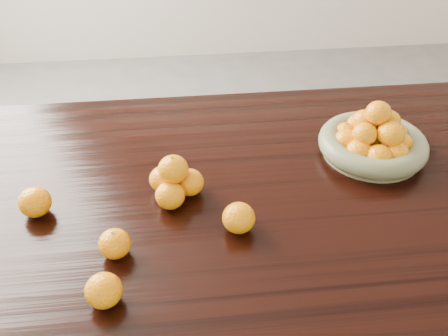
{
  "coord_description": "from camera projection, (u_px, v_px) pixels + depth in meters",
  "views": [
    {
      "loc": [
        -0.1,
        -0.99,
        1.56
      ],
      "look_at": [
        0.01,
        -0.02,
        0.83
      ],
      "focal_mm": 40.0,
      "sensor_mm": 36.0,
      "label": 1
    }
  ],
  "objects": [
    {
      "name": "orange_pyramid",
      "position": [
        174.0,
        181.0,
        1.23
      ],
      "size": [
        0.14,
        0.14,
        0.12
      ],
      "rotation": [
        0.0,
        0.0,
        -0.3
      ],
      "color": "#FF9D07",
      "rests_on": "dining_table"
    },
    {
      "name": "fruit_bowl",
      "position": [
        374.0,
        141.0,
        1.38
      ],
      "size": [
        0.3,
        0.3,
        0.16
      ],
      "rotation": [
        0.0,
        0.0,
        0.12
      ],
      "color": "#787C5A",
      "rests_on": "dining_table"
    },
    {
      "name": "loose_orange_1",
      "position": [
        104.0,
        290.0,
        0.98
      ],
      "size": [
        0.07,
        0.07,
        0.07
      ],
      "primitive_type": "ellipsoid",
      "color": "#FF9D07",
      "rests_on": "dining_table"
    },
    {
      "name": "loose_orange_2",
      "position": [
        239.0,
        218.0,
        1.14
      ],
      "size": [
        0.08,
        0.08,
        0.07
      ],
      "primitive_type": "ellipsoid",
      "color": "#FF9D07",
      "rests_on": "dining_table"
    },
    {
      "name": "loose_orange_0",
      "position": [
        115.0,
        244.0,
        1.08
      ],
      "size": [
        0.07,
        0.07,
        0.07
      ],
      "primitive_type": "ellipsoid",
      "color": "#FF9D07",
      "rests_on": "dining_table"
    },
    {
      "name": "dining_table",
      "position": [
        220.0,
        214.0,
        1.34
      ],
      "size": [
        2.0,
        1.0,
        0.75
      ],
      "color": "black",
      "rests_on": "ground"
    },
    {
      "name": "loose_orange_3",
      "position": [
        35.0,
        202.0,
        1.19
      ],
      "size": [
        0.08,
        0.08,
        0.07
      ],
      "primitive_type": "ellipsoid",
      "color": "#FF9D07",
      "rests_on": "dining_table"
    }
  ]
}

